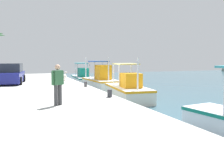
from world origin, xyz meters
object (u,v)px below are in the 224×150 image
fishing_boat_nearest (82,78)px  parked_car (11,74)px  fishing_boat_third (128,90)px  mooring_bollard_nearest (86,84)px  mooring_bollard_second (110,93)px  fisherman_standing (58,83)px  pelican (64,76)px  fishing_boat_second (101,81)px

fishing_boat_nearest → parked_car: bearing=-49.0°
fishing_boat_third → mooring_bollard_nearest: fishing_boat_third is taller
fishing_boat_nearest → mooring_bollard_second: bearing=-8.9°
fishing_boat_nearest → fisherman_standing: size_ratio=3.61×
fishing_boat_nearest → pelican: bearing=-28.3°
mooring_bollard_nearest → fishing_boat_second: bearing=151.0°
fishing_boat_nearest → fisherman_standing: fishing_boat_nearest is taller
pelican → mooring_bollard_nearest: pelican is taller
pelican → parked_car: 4.35m
fishing_boat_second → mooring_bollard_nearest: (4.90, -2.72, 0.28)m
fishing_boat_second → pelican: fishing_boat_second is taller
pelican → fishing_boat_second: bearing=86.5°
fishing_boat_third → mooring_bollard_nearest: bearing=-121.5°
fishing_boat_nearest → mooring_bollard_second: fishing_boat_nearest is taller
fishing_boat_second → fisherman_standing: 12.11m
pelican → mooring_bollard_second: size_ratio=2.25×
fishing_boat_nearest → pelican: size_ratio=6.96×
fishing_boat_nearest → pelican: 6.33m
fishing_boat_nearest → fisherman_standing: (16.51, -5.13, 1.14)m
fishing_boat_second → mooring_bollard_nearest: fishing_boat_second is taller
parked_car → mooring_bollard_second: 10.26m
fishing_boat_second → fishing_boat_third: (6.41, -0.24, -0.06)m
pelican → mooring_bollard_second: pelican is taller
pelican → mooring_bollard_second: bearing=3.3°
fishing_boat_nearest → mooring_bollard_second: size_ratio=15.63×
fishing_boat_second → mooring_bollard_second: 9.99m
fishing_boat_second → parked_car: size_ratio=1.24×
parked_car → pelican: bearing=100.2°
parked_car → fisherman_standing: bearing=11.7°
fisherman_standing → mooring_bollard_second: size_ratio=4.33×
fishing_boat_second → mooring_bollard_second: (9.60, -2.72, 0.29)m
fishing_boat_nearest → parked_car: fishing_boat_nearest is taller
fishing_boat_second → parked_car: fishing_boat_second is taller
fishing_boat_nearest → parked_car: 9.66m
mooring_bollard_nearest → pelican: bearing=-173.6°
fishing_boat_third → parked_car: fishing_boat_third is taller
fishing_boat_third → mooring_bollard_second: (3.19, -2.48, 0.35)m
fishing_boat_second → fisherman_standing: size_ratio=3.13×
pelican → mooring_bollard_nearest: bearing=6.4°
fisherman_standing → fishing_boat_nearest: bearing=162.7°
mooring_bollard_nearest → mooring_bollard_second: bearing=0.0°
fishing_boat_second → mooring_bollard_nearest: bearing=-29.0°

